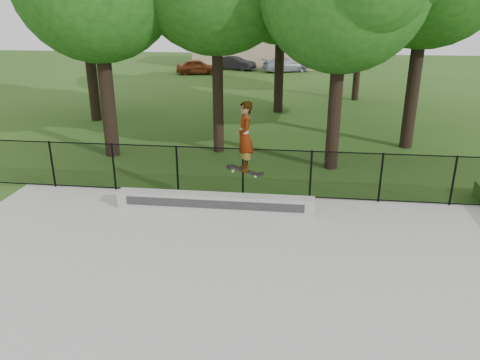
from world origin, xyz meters
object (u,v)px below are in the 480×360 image
Objects in this scene: grind_ledge at (215,202)px; skater_airborne at (245,138)px; car_c at (286,65)px; car_b at (235,63)px; car_a at (198,67)px.

grind_ledge is 2.12m from skater_airborne.
skater_airborne reaches higher than car_c.
car_a is at bearing 160.91° from car_b.
car_b is at bearing 96.45° from grind_ledge.
car_b is at bearing -52.41° from car_a.
car_a is (-6.15, 27.03, 0.30)m from grind_ledge.
car_c is 1.80× the size of skater_airborne.
skater_airborne is at bearing -176.42° from car_a.
car_c reaches higher than grind_ledge.
grind_ledge is 1.51× the size of car_c.
car_b is at bearing 55.35° from car_c.
grind_ledge is 30.32m from car_b.
grind_ledge is 27.73m from car_a.
grind_ledge is at bearing 153.27° from car_c.
grind_ledge is at bearing -178.05° from car_a.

